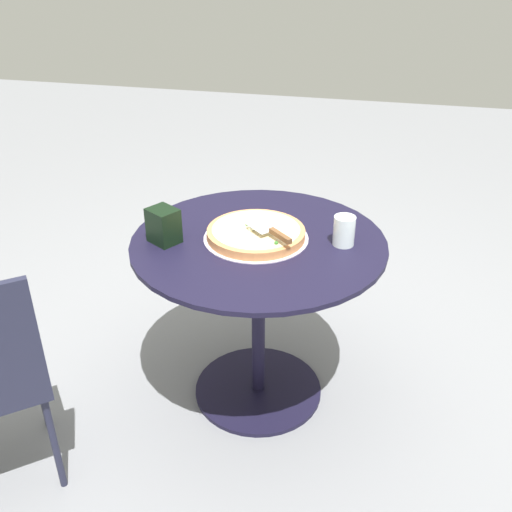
% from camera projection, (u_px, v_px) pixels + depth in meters
% --- Properties ---
extents(ground_plane, '(10.00, 10.00, 0.00)m').
position_uv_depth(ground_plane, '(258.00, 390.00, 2.44)').
color(ground_plane, gray).
extents(patio_table, '(0.93, 0.93, 0.72)m').
position_uv_depth(patio_table, '(258.00, 285.00, 2.18)').
color(patio_table, black).
rests_on(patio_table, ground).
extents(pizza_on_tray, '(0.38, 0.38, 0.06)m').
position_uv_depth(pizza_on_tray, '(256.00, 234.00, 2.08)').
color(pizza_on_tray, silver).
rests_on(pizza_on_tray, patio_table).
extents(pizza_server, '(0.19, 0.18, 0.02)m').
position_uv_depth(pizza_server, '(272.00, 231.00, 2.00)').
color(pizza_server, silver).
rests_on(pizza_server, pizza_on_tray).
extents(drinking_cup, '(0.08, 0.08, 0.11)m').
position_uv_depth(drinking_cup, '(344.00, 231.00, 2.03)').
color(drinking_cup, silver).
rests_on(drinking_cup, patio_table).
extents(napkin_dispenser, '(0.13, 0.13, 0.13)m').
position_uv_depth(napkin_dispenser, '(164.00, 226.00, 2.04)').
color(napkin_dispenser, black).
rests_on(napkin_dispenser, patio_table).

